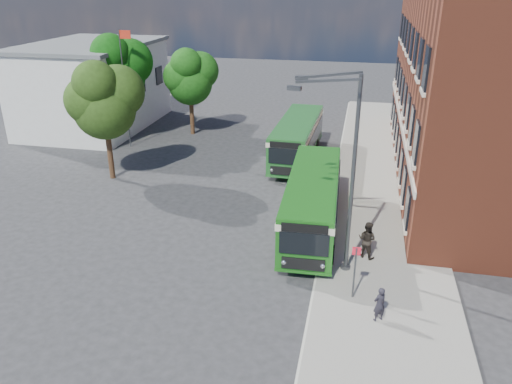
# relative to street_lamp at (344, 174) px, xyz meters

# --- Properties ---
(ground) EXTENTS (120.00, 120.00, 0.00)m
(ground) POSITION_rel_street_lamp_xyz_m (-4.84, 2.00, -4.79)
(ground) COLOR #2A2A2C
(ground) RESTS_ON ground
(pavement) EXTENTS (6.00, 48.00, 0.15)m
(pavement) POSITION_rel_street_lamp_xyz_m (2.16, 10.00, -4.72)
(pavement) COLOR gray
(pavement) RESTS_ON ground
(kerb_line) EXTENTS (0.12, 48.00, 0.01)m
(kerb_line) POSITION_rel_street_lamp_xyz_m (-0.89, 10.00, -4.79)
(kerb_line) COLOR beige
(kerb_line) RESTS_ON ground
(brick_office) EXTENTS (12.10, 26.00, 14.20)m
(brick_office) POSITION_rel_street_lamp_xyz_m (9.16, 14.00, 2.18)
(brick_office) COLOR brown
(brick_office) RESTS_ON ground
(white_building) EXTENTS (9.40, 13.40, 7.30)m
(white_building) POSITION_rel_street_lamp_xyz_m (-22.84, 20.00, -1.13)
(white_building) COLOR silver
(white_building) RESTS_ON ground
(flagpole) EXTENTS (0.95, 0.10, 9.00)m
(flagpole) POSITION_rel_street_lamp_xyz_m (-17.29, 15.00, 0.15)
(flagpole) COLOR #3D4043
(flagpole) RESTS_ON ground
(street_lamp) EXTENTS (2.96, 2.38, 9.00)m
(street_lamp) POSITION_rel_street_lamp_xyz_m (0.00, 0.00, 0.00)
(street_lamp) COLOR #3D4043
(street_lamp) RESTS_ON ground
(bus_stop_sign) EXTENTS (0.35, 0.08, 2.52)m
(bus_stop_sign) POSITION_rel_street_lamp_xyz_m (0.76, -2.20, -3.28)
(bus_stop_sign) COLOR #3D4043
(bus_stop_sign) RESTS_ON ground
(bus_front) EXTENTS (2.95, 10.57, 3.02)m
(bus_front) POSITION_rel_street_lamp_xyz_m (-1.64, 3.81, -2.96)
(bus_front) COLOR #185915
(bus_front) RESTS_ON ground
(bus_rear) EXTENTS (2.84, 10.14, 3.02)m
(bus_rear) POSITION_rel_street_lamp_xyz_m (-3.92, 14.64, -2.96)
(bus_rear) COLOR #1F5D24
(bus_rear) RESTS_ON ground
(pedestrian_a) EXTENTS (0.65, 0.60, 1.48)m
(pedestrian_a) POSITION_rel_street_lamp_xyz_m (1.79, -3.55, -3.90)
(pedestrian_a) COLOR black
(pedestrian_a) RESTS_ON pavement
(pedestrian_b) EXTENTS (1.11, 1.02, 1.84)m
(pedestrian_b) POSITION_rel_street_lamp_xyz_m (1.25, 1.25, -3.72)
(pedestrian_b) COLOR black
(pedestrian_b) RESTS_ON pavement
(tree_left) EXTENTS (4.68, 4.45, 7.90)m
(tree_left) POSITION_rel_street_lamp_xyz_m (-15.51, 8.41, 0.57)
(tree_left) COLOR #362013
(tree_left) RESTS_ON ground
(tree_mid) EXTENTS (5.09, 4.84, 8.59)m
(tree_mid) POSITION_rel_street_lamp_xyz_m (-18.64, 16.68, 1.04)
(tree_mid) COLOR #362013
(tree_mid) RESTS_ON ground
(tree_right) EXTENTS (4.33, 4.11, 7.31)m
(tree_right) POSITION_rel_street_lamp_xyz_m (-13.55, 19.32, 0.16)
(tree_right) COLOR #362013
(tree_right) RESTS_ON ground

